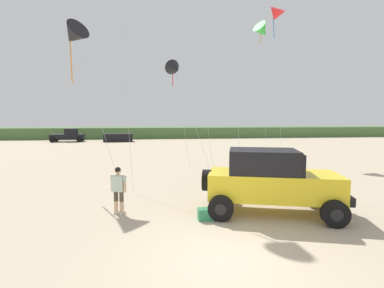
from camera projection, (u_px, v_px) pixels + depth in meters
ground_plane at (226, 259)px, 6.75m from camera, size 220.00×220.00×0.00m
dune_ridge at (176, 132)px, 53.39m from camera, size 90.00×9.03×1.88m
jeep at (271, 180)px, 9.92m from camera, size 5.02×3.52×2.26m
person_watching at (119, 188)px, 9.86m from camera, size 0.58×0.43×1.67m
cooler_box at (206, 214)px, 9.36m from camera, size 0.56×0.36×0.38m
distant_pickup at (68, 135)px, 42.27m from camera, size 4.69×2.58×1.98m
distant_sedan at (118, 138)px, 42.29m from camera, size 4.33×2.04×1.20m
kite_black_sled at (276, 15)px, 20.88m from camera, size 1.77×4.61×11.69m
kite_pink_ribbon at (262, 31)px, 23.73m from camera, size 2.45×5.94×11.53m
kite_orange_streamer at (74, 35)px, 13.65m from camera, size 3.14×2.36×8.09m
kite_yellow_diamond at (175, 69)px, 19.21m from camera, size 2.45×5.77×7.51m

